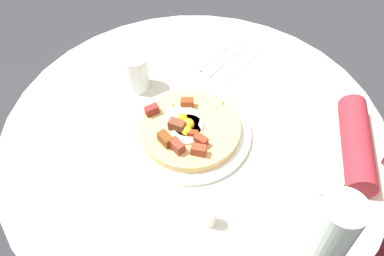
# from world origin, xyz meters

# --- Properties ---
(ground_plane) EXTENTS (6.00, 6.00, 0.00)m
(ground_plane) POSITION_xyz_m (0.00, 0.00, 0.00)
(ground_plane) COLOR #2D2D33
(dining_table) EXTENTS (0.97, 0.97, 0.75)m
(dining_table) POSITION_xyz_m (0.00, 0.00, 0.57)
(dining_table) COLOR beige
(dining_table) RESTS_ON ground_plane
(pizza_plate) EXTENTS (0.30, 0.30, 0.01)m
(pizza_plate) POSITION_xyz_m (0.01, -0.00, 0.76)
(pizza_plate) COLOR silver
(pizza_plate) RESTS_ON dining_table
(breakfast_pizza) EXTENTS (0.25, 0.25, 0.05)m
(breakfast_pizza) POSITION_xyz_m (0.02, -0.00, 0.78)
(breakfast_pizza) COLOR tan
(breakfast_pizza) RESTS_ON pizza_plate
(bread_plate) EXTENTS (0.16, 0.16, 0.01)m
(bread_plate) POSITION_xyz_m (-0.20, 0.22, 0.76)
(bread_plate) COLOR white
(bread_plate) RESTS_ON dining_table
(napkin) EXTENTS (0.21, 0.19, 0.00)m
(napkin) POSITION_xyz_m (-0.21, -0.21, 0.76)
(napkin) COLOR white
(napkin) RESTS_ON dining_table
(fork) EXTENTS (0.17, 0.08, 0.00)m
(fork) POSITION_xyz_m (-0.20, -0.22, 0.76)
(fork) COLOR silver
(fork) RESTS_ON napkin
(knife) EXTENTS (0.17, 0.08, 0.00)m
(knife) POSITION_xyz_m (-0.21, -0.19, 0.76)
(knife) COLOR silver
(knife) RESTS_ON napkin
(water_glass) EXTENTS (0.07, 0.07, 0.10)m
(water_glass) POSITION_xyz_m (0.06, -0.22, 0.81)
(water_glass) COLOR silver
(water_glass) RESTS_ON dining_table
(water_bottle) EXTENTS (0.07, 0.07, 0.27)m
(water_bottle) POSITION_xyz_m (-0.03, 0.42, 0.89)
(water_bottle) COLOR silver
(water_bottle) RESTS_ON dining_table
(salt_shaker) EXTENTS (0.03, 0.03, 0.05)m
(salt_shaker) POSITION_xyz_m (0.09, 0.23, 0.78)
(salt_shaker) COLOR white
(salt_shaker) RESTS_ON dining_table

